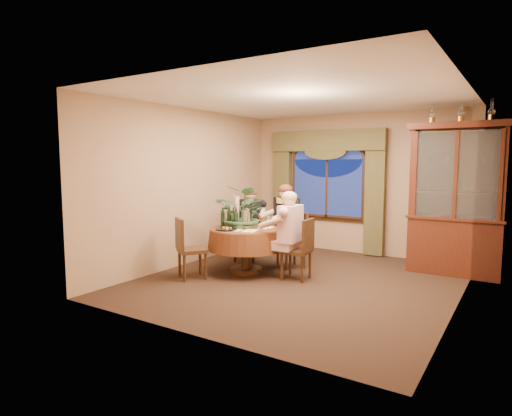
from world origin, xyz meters
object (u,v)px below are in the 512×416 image
Objects in this scene: centerpiece_plant at (244,192)px; wine_bottle_0 at (236,218)px; wine_bottle_3 at (236,216)px; wine_bottle_5 at (229,217)px; chair_right at (296,249)px; person_scarf at (286,226)px; dining_table at (246,250)px; person_back at (250,224)px; oil_lamp_left at (432,113)px; olive_bowl at (246,227)px; chair_back_right at (291,240)px; oil_lamp_right at (492,110)px; wine_bottle_1 at (231,216)px; chair_back at (244,235)px; wine_bottle_4 at (237,217)px; china_cabinet at (456,200)px; stoneware_vase at (246,218)px; person_pink at (290,235)px; oil_lamp_center at (461,112)px; chair_front_left at (192,248)px; wine_bottle_2 at (223,217)px.

centerpiece_plant is 0.46m from wine_bottle_0.
wine_bottle_3 and wine_bottle_5 have the same top height.
person_scarf is (-0.51, 0.61, 0.25)m from chair_right.
person_back is at bearing 118.20° from dining_table.
oil_lamp_left is 3.61m from olive_bowl.
wine_bottle_0 is at bearing 83.66° from chair_back_right.
oil_lamp_right is at bearing 27.06° from wine_bottle_0.
person_scarf is at bearing -152.98° from oil_lamp_left.
oil_lamp_left is at bearing 29.99° from wine_bottle_3.
wine_bottle_1 is 1.00× the size of wine_bottle_3.
wine_bottle_3 reaches higher than chair_back_right.
chair_back is 2.91× the size of wine_bottle_4.
person_scarf is at bearing 47.27° from wine_bottle_4.
china_cabinet is at bearing 26.59° from wine_bottle_3.
person_scarf is (0.92, -0.03, 0.25)m from chair_back.
centerpiece_plant is at bearing 175.40° from stoneware_vase.
person_pink is 1.13m from centerpiece_plant.
chair_right is 0.69× the size of person_pink.
oil_lamp_center is 1.03× the size of wine_bottle_1.
person_scarf reaches higher than chair_front_left.
china_cabinet is at bearing 30.88° from dining_table.
chair_back is 0.69× the size of person_pink.
chair_front_left is 2.91× the size of wine_bottle_0.
chair_right is 1.32m from centerpiece_plant.
oil_lamp_center is 0.23× the size of person_scarf.
oil_lamp_center reaches higher than stoneware_vase.
wine_bottle_5 is (-3.74, -1.75, -1.73)m from oil_lamp_right.
oil_lamp_center is 3.71m from centerpiece_plant.
dining_table is at bearing -2.49° from wine_bottle_5.
person_back is 4.16× the size of wine_bottle_0.
person_pink is 1.02× the size of person_back.
wine_bottle_4 is (0.32, 0.79, 0.44)m from chair_front_left.
chair_back_right reaches higher than dining_table.
china_cabinet is 2.80m from chair_back_right.
oil_lamp_right reaches higher than person_back.
olive_bowl is 0.51× the size of wine_bottle_4.
person_back is (-3.35, -1.02, -1.96)m from oil_lamp_center.
china_cabinet is 3.62m from wine_bottle_0.
oil_lamp_right is 3.78m from chair_back_right.
wine_bottle_3 is (0.12, 0.22, 0.00)m from wine_bottle_2.
wine_bottle_3 is at bearing 154.96° from dining_table.
wine_bottle_5 is at bearing 55.87° from wine_bottle_2.
wine_bottle_5 is (-1.26, -0.06, 0.44)m from chair_right.
stoneware_vase is at bearing 125.71° from dining_table.
wine_bottle_1 is at bearing 155.82° from olive_bowl.
wine_bottle_0 is (0.24, -0.79, 0.23)m from person_back.
person_scarf reaches higher than chair_back_right.
stoneware_vase is (-0.89, 0.07, 0.20)m from person_pink.
wine_bottle_5 reaches higher than stoneware_vase.
chair_right is 2.91× the size of wine_bottle_0.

